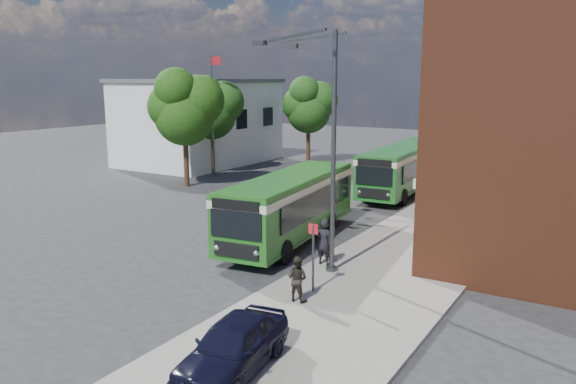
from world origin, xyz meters
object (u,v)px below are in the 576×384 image
Objects in this scene: bus_front at (290,202)px; parked_car at (233,345)px; street_lamp at (325,148)px; bus_rear at (405,164)px.

bus_front reaches higher than parked_car.
street_lamp is 0.72× the size of bus_rear.
bus_front is at bearing 107.06° from parked_car.
parked_car is (1.66, -7.92, -3.97)m from street_lamp.
bus_rear is (-2.85, 16.90, -2.96)m from street_lamp.
bus_front is 0.82× the size of bus_rear.
street_lamp is at bearing -80.43° from bus_rear.
bus_rear is (0.47, 13.87, 0.00)m from bus_front.
bus_front is at bearing 137.52° from street_lamp.
parked_car is at bearing -65.56° from bus_front.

